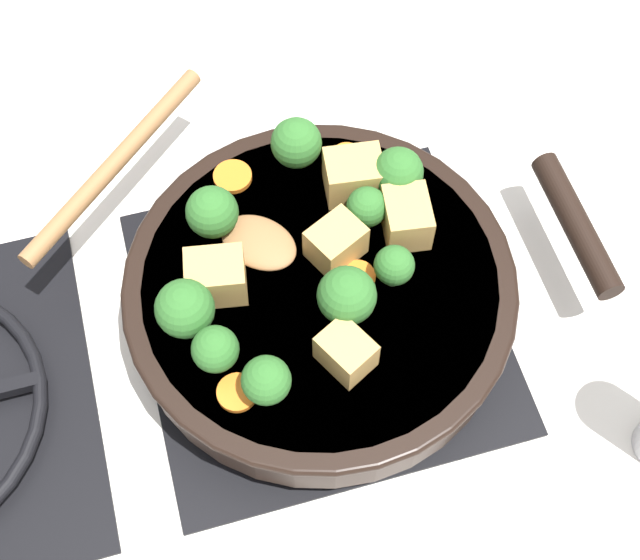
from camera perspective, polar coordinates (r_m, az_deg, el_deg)
ground_plane at (r=0.80m, az=-0.00°, el=-2.61°), size 2.40×2.40×0.00m
front_burner_grate at (r=0.79m, az=-0.00°, el=-2.22°), size 0.31×0.31×0.03m
skillet_pan at (r=0.75m, az=0.14°, el=-0.75°), size 0.33×0.41×0.05m
wooden_spoon at (r=0.78m, az=-9.26°, el=5.30°), size 0.24×0.24×0.02m
tofu_cube_center_large at (r=0.73m, az=1.02°, el=2.42°), size 0.05×0.05×0.03m
tofu_cube_near_handle at (r=0.69m, az=1.70°, el=-4.61°), size 0.05×0.05×0.03m
tofu_cube_east_chunk at (r=0.76m, az=2.16°, el=6.70°), size 0.04×0.05×0.04m
tofu_cube_west_chunk at (r=0.72m, az=-6.68°, el=0.21°), size 0.04×0.05×0.04m
tofu_cube_back_piece at (r=0.74m, az=5.56°, el=4.01°), size 0.05×0.04×0.04m
broccoli_floret_near_spoon at (r=0.69m, az=1.73°, el=-1.02°), size 0.05×0.05×0.05m
broccoli_floret_center_top at (r=0.77m, az=-1.53°, el=8.75°), size 0.04×0.04×0.05m
broccoli_floret_east_rim at (r=0.67m, az=-3.46°, el=-6.45°), size 0.04×0.04×0.05m
broccoli_floret_west_rim at (r=0.74m, az=3.01°, el=4.66°), size 0.03×0.03×0.04m
broccoli_floret_north_edge at (r=0.74m, az=-6.92°, el=4.32°), size 0.04×0.04×0.05m
broccoli_floret_south_cluster at (r=0.69m, az=-8.65°, el=-1.84°), size 0.05×0.05×0.05m
broccoli_floret_mid_floret at (r=0.76m, az=5.01°, el=6.87°), size 0.04×0.04×0.05m
broccoli_floret_small_inner at (r=0.71m, az=4.77°, el=0.91°), size 0.03×0.03×0.04m
broccoli_floret_tall_stem at (r=0.68m, az=-6.72°, el=-4.44°), size 0.04×0.04×0.04m
carrot_slice_orange_thin at (r=0.73m, az=2.39°, el=0.18°), size 0.03×0.03×0.01m
carrot_slice_near_center at (r=0.80m, az=1.72°, el=7.96°), size 0.03×0.03×0.01m
carrot_slice_edge_slice at (r=0.69m, az=-5.33°, el=-7.19°), size 0.03×0.03×0.01m
carrot_slice_under_broccoli at (r=0.79m, az=-5.62°, el=6.61°), size 0.03×0.03×0.01m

